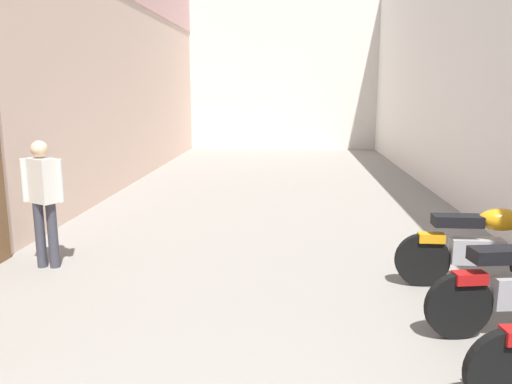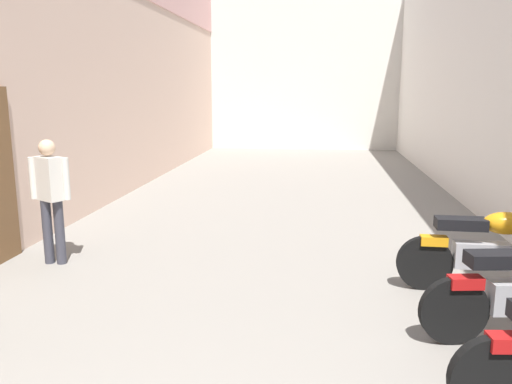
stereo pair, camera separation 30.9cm
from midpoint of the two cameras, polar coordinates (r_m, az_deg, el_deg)
ground_plane at (r=7.77m, az=3.34°, el=-4.84°), size 34.84×34.84×0.00m
building_left at (r=10.35m, az=-16.97°, el=19.74°), size 0.45×18.84×7.45m
building_right at (r=9.95m, az=26.04°, el=13.70°), size 0.45×18.84×5.53m
building_far_end at (r=19.90m, az=5.94°, el=14.68°), size 9.75×2.00×6.67m
motorcycle_fifth at (r=6.09m, az=25.69°, el=-5.65°), size 1.85×0.58×1.04m
pedestrian_further_down at (r=6.75m, az=-20.71°, el=-0.04°), size 0.52×0.34×1.57m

